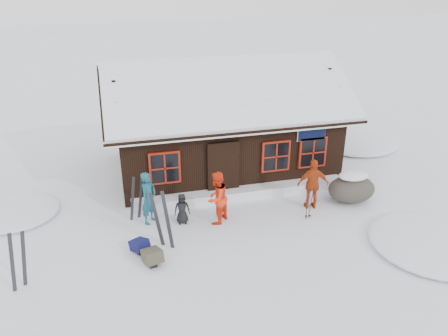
% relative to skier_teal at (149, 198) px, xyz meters
% --- Properties ---
extents(ground, '(120.00, 120.00, 0.00)m').
position_rel_skier_teal_xyz_m(ground, '(1.77, -1.39, -0.86)').
color(ground, white).
rests_on(ground, ground).
extents(mountain_hut, '(8.90, 6.09, 4.42)m').
position_rel_skier_teal_xyz_m(mountain_hut, '(3.27, 3.60, 0.71)').
color(mountain_hut, black).
rests_on(mountain_hut, ground).
extents(snow_drift, '(7.60, 0.60, 0.35)m').
position_rel_skier_teal_xyz_m(snow_drift, '(3.27, 0.86, -0.69)').
color(snow_drift, white).
rests_on(snow_drift, ground).
extents(snow_mounds, '(20.60, 13.20, 0.48)m').
position_rel_skier_teal_xyz_m(snow_mounds, '(3.42, 0.48, -0.86)').
color(snow_mounds, white).
rests_on(snow_mounds, ground).
extents(skier_teal, '(0.72, 0.75, 1.72)m').
position_rel_skier_teal_xyz_m(skier_teal, '(0.00, 0.00, 0.00)').
color(skier_teal, '#144D5F').
rests_on(skier_teal, ground).
extents(skier_orange_left, '(1.06, 1.05, 1.73)m').
position_rel_skier_teal_xyz_m(skier_orange_left, '(2.04, -0.53, 0.00)').
color(skier_orange_left, '#F83111').
rests_on(skier_orange_left, ground).
extents(skier_orange_right, '(1.09, 0.63, 1.75)m').
position_rel_skier_teal_xyz_m(skier_orange_right, '(5.33, -0.43, 0.01)').
color(skier_orange_right, '#B13812').
rests_on(skier_orange_right, ground).
extents(skier_crouched, '(0.52, 0.36, 1.01)m').
position_rel_skier_teal_xyz_m(skier_crouched, '(0.98, -0.30, -0.36)').
color(skier_crouched, black).
rests_on(skier_crouched, ground).
extents(boulder, '(1.64, 1.23, 0.96)m').
position_rel_skier_teal_xyz_m(boulder, '(6.85, -0.34, -0.38)').
color(boulder, '#48423A').
rests_on(boulder, ground).
extents(ski_pair_left, '(0.52, 0.24, 1.64)m').
position_rel_skier_teal_xyz_m(ski_pair_left, '(-3.43, -2.31, -0.09)').
color(ski_pair_left, black).
rests_on(ski_pair_left, ground).
extents(ski_pair_mid, '(0.62, 0.27, 1.82)m').
position_rel_skier_teal_xyz_m(ski_pair_mid, '(0.24, -1.43, 0.00)').
color(ski_pair_mid, black).
rests_on(ski_pair_mid, ground).
extents(ski_pair_right, '(0.54, 0.13, 1.52)m').
position_rel_skier_teal_xyz_m(ski_pair_right, '(-0.36, 0.33, -0.15)').
color(ski_pair_right, black).
rests_on(ski_pair_right, ground).
extents(ski_poles, '(0.20, 0.10, 1.14)m').
position_rel_skier_teal_xyz_m(ski_poles, '(4.94, -1.05, -0.33)').
color(ski_poles, black).
rests_on(ski_poles, ground).
extents(backpack_blue, '(0.61, 0.66, 0.29)m').
position_rel_skier_teal_xyz_m(backpack_blue, '(-0.45, -1.52, -0.72)').
color(backpack_blue, '#0F1144').
rests_on(backpack_blue, ground).
extents(backpack_olive, '(0.60, 0.71, 0.34)m').
position_rel_skier_teal_xyz_m(backpack_olive, '(-0.16, -2.18, -0.69)').
color(backpack_olive, '#403C2D').
rests_on(backpack_olive, ground).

